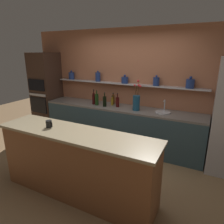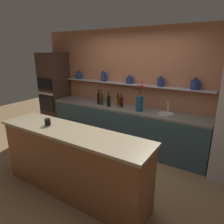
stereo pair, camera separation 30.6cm
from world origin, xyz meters
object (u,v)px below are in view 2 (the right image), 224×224
bottle_wine_4 (109,101)px  bottle_wine_6 (121,102)px  flower_vase (140,102)px  sink_fixture (166,113)px  bottle_spirit_5 (118,99)px  bottle_wine_0 (99,98)px  bottle_wine_3 (99,99)px  oven_tower (55,92)px  coffee_mug (48,122)px  bottle_wine_1 (101,99)px  bottle_oil_2 (116,102)px

bottle_wine_4 → bottle_wine_6: 0.29m
flower_vase → bottle_wine_6: bearing=172.4°
bottle_wine_4 → bottle_wine_6: size_ratio=1.05×
flower_vase → sink_fixture: 0.57m
bottle_wine_4 → bottle_spirit_5: size_ratio=1.24×
bottle_wine_0 → bottle_wine_3: 0.10m
oven_tower → coffee_mug: oven_tower is taller
bottle_wine_4 → oven_tower: bearing=176.6°
oven_tower → bottle_wine_1: oven_tower is taller
bottle_wine_3 → bottle_wine_6: 0.60m
bottle_wine_1 → bottle_oil_2: bottle_wine_1 is taller
sink_fixture → bottle_wine_4: bottle_wine_4 is taller
oven_tower → bottle_wine_3: (1.50, -0.04, -0.00)m
bottle_oil_2 → bottle_spirit_5: bottle_spirit_5 is taller
flower_vase → coffee_mug: bearing=-112.5°
bottle_wine_3 → coffee_mug: 1.82m
sink_fixture → flower_vase: bearing=-171.3°
sink_fixture → bottle_spirit_5: size_ratio=1.16×
bottle_wine_1 → bottle_wine_3: bearing=163.3°
bottle_wine_0 → coffee_mug: bottle_wine_0 is taller
bottle_wine_1 → flower_vase: bearing=-0.1°
bottle_wine_3 → bottle_wine_4: (0.33, -0.07, 0.00)m
bottle_wine_1 → bottle_spirit_5: (0.30, 0.25, -0.02)m
flower_vase → bottle_oil_2: 0.65m
bottle_wine_1 → oven_tower: bearing=177.6°
bottle_wine_1 → bottle_spirit_5: bottle_wine_1 is taller
sink_fixture → bottle_oil_2: 1.18m
sink_fixture → bottle_wine_1: 1.51m
oven_tower → bottle_wine_6: oven_tower is taller
bottle_wine_0 → bottle_wine_1: size_ratio=0.95×
oven_tower → bottle_spirit_5: bearing=5.5°
flower_vase → sink_fixture: flower_vase is taller
bottle_wine_6 → bottle_wine_1: bearing=-173.2°
bottle_wine_3 → bottle_wine_4: bearing=-11.9°
bottle_wine_3 → oven_tower: bearing=178.5°
sink_fixture → bottle_wine_6: (-1.01, -0.02, 0.09)m
bottle_wine_0 → coffee_mug: 1.91m
bottle_oil_2 → bottle_spirit_5: size_ratio=0.84×
bottle_oil_2 → coffee_mug: (-0.10, -1.88, 0.07)m
flower_vase → bottle_wine_4: size_ratio=1.97×
bottle_wine_1 → bottle_spirit_5: size_ratio=1.33×
bottle_oil_2 → bottle_wine_4: (-0.10, -0.17, 0.03)m
bottle_spirit_5 → coffee_mug: (-0.06, -2.01, 0.04)m
oven_tower → flower_vase: (2.56, -0.07, 0.06)m
oven_tower → bottle_wine_4: size_ratio=6.45×
oven_tower → bottle_wine_0: size_ratio=6.34×
bottle_wine_3 → bottle_wine_0: bearing=121.6°
sink_fixture → coffee_mug: 2.24m
flower_vase → bottle_oil_2: flower_vase is taller
sink_fixture → bottle_wine_6: bearing=-178.8°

